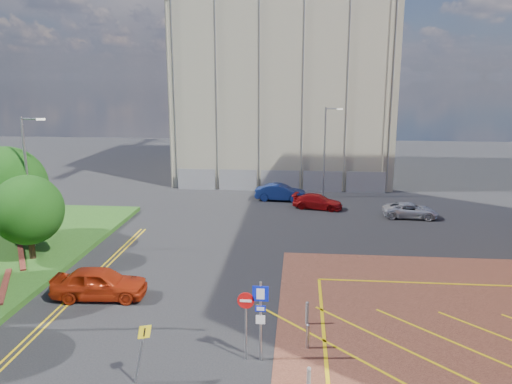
# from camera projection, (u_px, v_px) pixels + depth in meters

# --- Properties ---
(ground) EXTENTS (140.00, 140.00, 0.00)m
(ground) POSITION_uv_depth(u_px,v_px,m) (245.00, 374.00, 18.15)
(ground) COLOR black
(ground) RESTS_ON ground
(tree_c) EXTENTS (4.00, 4.00, 4.90)m
(tree_c) POSITION_uv_depth(u_px,v_px,m) (28.00, 210.00, 28.31)
(tree_c) COLOR #3D2B1C
(tree_c) RESTS_ON grass_bed
(tree_d) EXTENTS (5.00, 5.00, 6.08)m
(tree_d) POSITION_uv_depth(u_px,v_px,m) (7.00, 186.00, 31.32)
(tree_d) COLOR #3D2B1C
(tree_d) RESTS_ON grass_bed
(lamp_left_far) EXTENTS (1.53, 0.16, 8.00)m
(lamp_left_far) POSITION_uv_depth(u_px,v_px,m) (28.00, 177.00, 30.00)
(lamp_left_far) COLOR #9EA0A8
(lamp_left_far) RESTS_ON grass_bed
(lamp_back) EXTENTS (1.53, 0.16, 8.00)m
(lamp_back) POSITION_uv_depth(u_px,v_px,m) (325.00, 149.00, 43.98)
(lamp_back) COLOR #9EA0A8
(lamp_back) RESTS_ON ground
(sign_cluster) EXTENTS (1.17, 0.12, 3.20)m
(sign_cluster) POSITION_uv_depth(u_px,v_px,m) (255.00, 313.00, 18.64)
(sign_cluster) COLOR #9EA0A8
(sign_cluster) RESTS_ON ground
(warning_sign) EXTENTS (0.70, 0.41, 2.25)m
(warning_sign) POSITION_uv_depth(u_px,v_px,m) (142.00, 346.00, 17.32)
(warning_sign) COLOR #9EA0A8
(warning_sign) RESTS_ON ground
(construction_building) EXTENTS (21.20, 19.20, 22.00)m
(construction_building) POSITION_uv_depth(u_px,v_px,m) (285.00, 73.00, 54.48)
(construction_building) COLOR #B1A990
(construction_building) RESTS_ON ground
(construction_fence) EXTENTS (21.60, 0.06, 2.00)m
(construction_fence) POSITION_uv_depth(u_px,v_px,m) (290.00, 181.00, 46.95)
(construction_fence) COLOR gray
(construction_fence) RESTS_ON ground
(car_red_left) EXTENTS (4.69, 2.17, 1.55)m
(car_red_left) POSITION_uv_depth(u_px,v_px,m) (100.00, 283.00, 24.28)
(car_red_left) COLOR #AE2B0E
(car_red_left) RESTS_ON ground
(car_blue_back) EXTENTS (4.47, 1.89, 1.44)m
(car_blue_back) POSITION_uv_depth(u_px,v_px,m) (280.00, 192.00, 43.54)
(car_blue_back) COLOR navy
(car_blue_back) RESTS_ON ground
(car_red_back) EXTENTS (4.34, 2.52, 1.18)m
(car_red_back) POSITION_uv_depth(u_px,v_px,m) (318.00, 202.00, 40.85)
(car_red_back) COLOR #990D0E
(car_red_back) RESTS_ON ground
(car_silver_back) EXTENTS (4.25, 2.16, 1.15)m
(car_silver_back) POSITION_uv_depth(u_px,v_px,m) (410.00, 210.00, 38.24)
(car_silver_back) COLOR #BBBBC3
(car_silver_back) RESTS_ON ground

